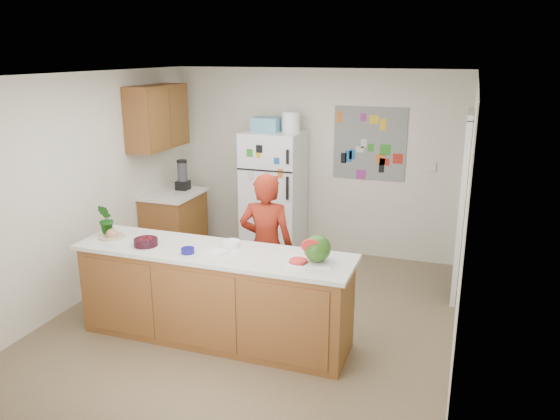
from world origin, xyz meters
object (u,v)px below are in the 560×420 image
(watermelon, at_px, (317,248))
(cherry_bowl, at_px, (146,242))
(person, at_px, (266,246))
(refrigerator, at_px, (274,194))

(watermelon, height_order, cherry_bowl, watermelon)
(person, height_order, cherry_bowl, person)
(watermelon, bearing_deg, cherry_bowl, -175.95)
(person, xyz_separation_m, cherry_bowl, (-0.95, -0.75, 0.18))
(refrigerator, distance_m, cherry_bowl, 2.51)
(watermelon, distance_m, cherry_bowl, 1.67)
(refrigerator, bearing_deg, watermelon, -61.98)
(person, relative_size, watermelon, 6.42)
(watermelon, relative_size, cherry_bowl, 1.07)
(refrigerator, bearing_deg, person, -72.66)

